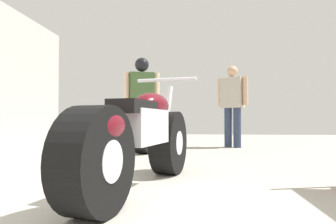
{
  "coord_description": "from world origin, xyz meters",
  "views": [
    {
      "loc": [
        0.51,
        -0.62,
        0.54
      ],
      "look_at": [
        0.16,
        3.09,
        0.64
      ],
      "focal_mm": 32.63,
      "sensor_mm": 36.0,
      "label": 1
    }
  ],
  "objects": [
    {
      "name": "ground_plane",
      "position": [
        0.0,
        3.18,
        0.0
      ],
      "size": [
        15.25,
        15.25,
        0.0
      ],
      "primitive_type": "plane",
      "color": "#A8A399"
    },
    {
      "name": "motorcycle_maroon_cruiser",
      "position": [
        0.08,
        1.7,
        0.39
      ],
      "size": [
        0.74,
        2.04,
        0.95
      ],
      "color": "black",
      "rests_on": "ground_plane"
    },
    {
      "name": "motorcycle_black_naked",
      "position": [
        -0.49,
        3.59,
        0.33
      ],
      "size": [
        0.75,
        1.75,
        0.82
      ],
      "color": "black",
      "rests_on": "ground_plane"
    },
    {
      "name": "mechanic_in_blue",
      "position": [
        1.22,
        5.5,
        0.91
      ],
      "size": [
        0.6,
        0.43,
        1.61
      ],
      "color": "#2D3851",
      "rests_on": "ground_plane"
    },
    {
      "name": "mechanic_with_helmet",
      "position": [
        -0.51,
        4.99,
        1.02
      ],
      "size": [
        0.67,
        0.36,
        1.71
      ],
      "color": "#384766",
      "rests_on": "ground_plane"
    }
  ]
}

